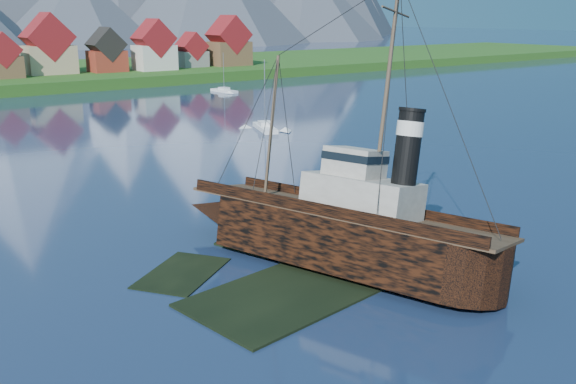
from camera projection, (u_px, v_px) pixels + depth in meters
ground at (317, 271)px, 51.57m from camera, size 1400.00×1400.00×0.00m
shoal at (318, 262)px, 54.34m from camera, size 31.71×21.24×1.14m
tugboat_wreck at (327, 226)px, 52.95m from camera, size 7.08×30.52×24.18m
sailboat_d at (265, 128)px, 113.56m from camera, size 5.45×9.60×12.79m
sailboat_e at (224, 91)px, 167.97m from camera, size 3.23×9.32×10.59m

